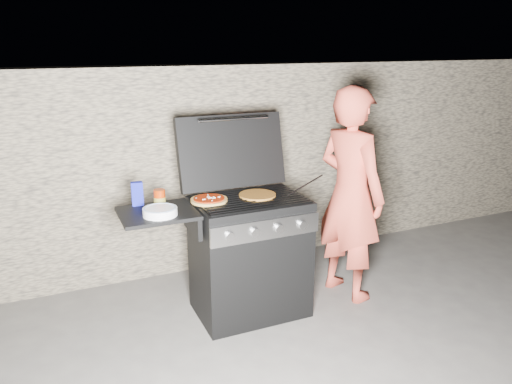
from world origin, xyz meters
name	(u,v)px	position (x,y,z in m)	size (l,w,h in m)	color
ground	(250,310)	(0.00, 0.00, 0.00)	(50.00, 50.00, 0.00)	#4D4A45
stone_wall	(204,167)	(0.00, 1.05, 0.90)	(8.00, 0.35, 1.80)	gray
gas_grill	(218,262)	(-0.25, 0.00, 0.46)	(1.34, 0.79, 0.91)	black
pizza_topped	(209,199)	(-0.29, 0.04, 0.93)	(0.26, 0.26, 0.03)	gold
pizza_plain	(257,195)	(0.07, 0.03, 0.92)	(0.27, 0.27, 0.01)	#C28326
sauce_jar	(160,198)	(-0.63, 0.09, 0.96)	(0.08, 0.08, 0.12)	#8D2303
blue_carton	(137,194)	(-0.76, 0.18, 0.99)	(0.08, 0.04, 0.17)	navy
plate_stack	(160,212)	(-0.67, -0.09, 0.93)	(0.22, 0.22, 0.05)	white
person	(350,194)	(0.84, -0.04, 0.84)	(0.62, 0.40, 1.69)	#CF4935
tongs	(306,185)	(0.46, 0.00, 0.95)	(0.01, 0.01, 0.42)	black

